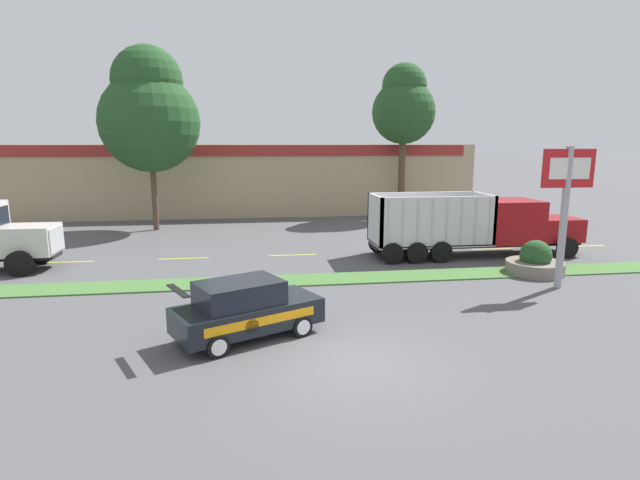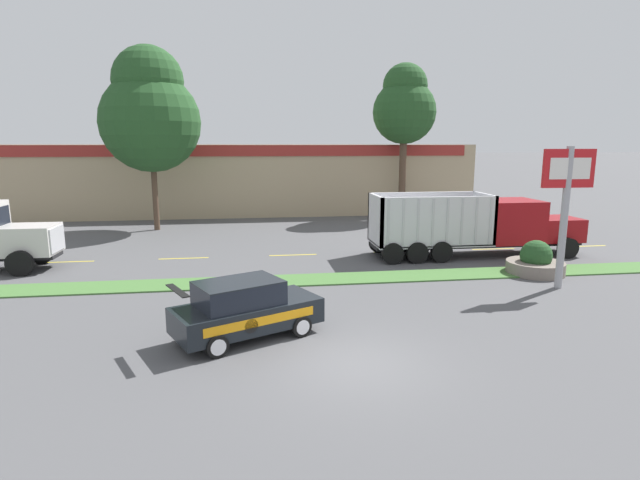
# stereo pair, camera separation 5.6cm
# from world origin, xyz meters

# --- Properties ---
(ground_plane) EXTENTS (600.00, 600.00, 0.00)m
(ground_plane) POSITION_xyz_m (0.00, 0.00, 0.00)
(ground_plane) COLOR #515154
(grass_verge) EXTENTS (120.00, 1.75, 0.06)m
(grass_verge) POSITION_xyz_m (0.00, 8.03, 0.03)
(grass_verge) COLOR #477538
(grass_verge) RESTS_ON ground_plane
(centre_line_2) EXTENTS (2.40, 0.14, 0.01)m
(centre_line_2) POSITION_xyz_m (-11.27, 12.91, 0.00)
(centre_line_2) COLOR yellow
(centre_line_2) RESTS_ON ground_plane
(centre_line_3) EXTENTS (2.40, 0.14, 0.01)m
(centre_line_3) POSITION_xyz_m (-5.87, 12.91, 0.00)
(centre_line_3) COLOR yellow
(centre_line_3) RESTS_ON ground_plane
(centre_line_4) EXTENTS (2.40, 0.14, 0.01)m
(centre_line_4) POSITION_xyz_m (-0.47, 12.91, 0.00)
(centre_line_4) COLOR yellow
(centre_line_4) RESTS_ON ground_plane
(centre_line_5) EXTENTS (2.40, 0.14, 0.01)m
(centre_line_5) POSITION_xyz_m (4.93, 12.91, 0.00)
(centre_line_5) COLOR yellow
(centre_line_5) RESTS_ON ground_plane
(centre_line_6) EXTENTS (2.40, 0.14, 0.01)m
(centre_line_6) POSITION_xyz_m (10.33, 12.91, 0.00)
(centre_line_6) COLOR yellow
(centre_line_6) RESTS_ON ground_plane
(centre_line_7) EXTENTS (2.40, 0.14, 0.01)m
(centre_line_7) POSITION_xyz_m (15.73, 12.91, 0.00)
(centre_line_7) COLOR yellow
(centre_line_7) RESTS_ON ground_plane
(dump_truck_lead) EXTENTS (10.70, 2.82, 3.14)m
(dump_truck_lead) POSITION_xyz_m (9.43, 11.58, 1.46)
(dump_truck_lead) COLOR black
(dump_truck_lead) RESTS_ON ground_plane
(rally_car) EXTENTS (4.56, 3.43, 1.76)m
(rally_car) POSITION_xyz_m (-2.78, 2.15, 0.87)
(rally_car) COLOR black
(rally_car) RESTS_ON ground_plane
(store_sign_post) EXTENTS (2.05, 0.28, 5.47)m
(store_sign_post) POSITION_xyz_m (9.33, 5.64, 3.76)
(store_sign_post) COLOR #9E9EA3
(store_sign_post) RESTS_ON ground_plane
(stone_planter) EXTENTS (2.43, 2.43, 1.48)m
(stone_planter) POSITION_xyz_m (9.63, 7.77, 0.50)
(stone_planter) COLOR slate
(stone_planter) RESTS_ON ground_plane
(store_building_backdrop) EXTENTS (39.21, 12.10, 5.50)m
(store_building_backdrop) POSITION_xyz_m (-4.40, 32.17, 2.75)
(store_building_backdrop) COLOR tan
(store_building_backdrop) RESTS_ON ground_plane
(tree_behind_left) EXTENTS (6.25, 6.25, 11.57)m
(tree_behind_left) POSITION_xyz_m (-8.66, 21.75, 7.51)
(tree_behind_left) COLOR brown
(tree_behind_left) RESTS_ON ground_plane
(tree_behind_centre) EXTENTS (4.68, 4.68, 11.38)m
(tree_behind_centre) POSITION_xyz_m (8.93, 25.07, 8.28)
(tree_behind_centre) COLOR brown
(tree_behind_centre) RESTS_ON ground_plane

